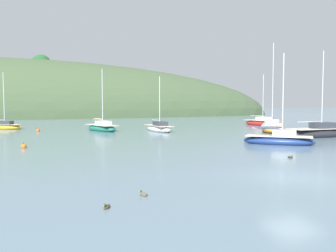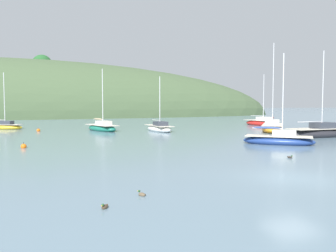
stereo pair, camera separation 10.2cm
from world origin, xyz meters
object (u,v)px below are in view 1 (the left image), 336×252
sailboat_blue_center (319,133)px  sailboat_navy_dinghy (279,140)px  sailboat_cream_ketch (3,127)px  mooring_buoy_channel (24,147)px  sailboat_teal_outer (102,128)px  duck_trailing (107,207)px  sailboat_red_portside (261,123)px  duck_straggler (143,194)px  sailboat_white_near (272,128)px  duck_lone_right (290,157)px  mooring_buoy_inner (38,130)px  sailboat_yellow_far (159,128)px

sailboat_blue_center → sailboat_navy_dinghy: size_ratio=1.16×
sailboat_blue_center → sailboat_cream_ketch: size_ratio=1.18×
mooring_buoy_channel → sailboat_teal_outer: bearing=63.4°
duck_trailing → sailboat_red_portside: bearing=51.9°
sailboat_blue_center → duck_trailing: bearing=-142.5°
duck_straggler → mooring_buoy_channel: bearing=108.7°
sailboat_white_near → mooring_buoy_channel: (-27.93, -8.40, -0.32)m
mooring_buoy_channel → duck_lone_right: (16.80, -10.43, -0.07)m
mooring_buoy_inner → mooring_buoy_channel: (-0.20, -17.04, 0.00)m
mooring_buoy_inner → duck_lone_right: bearing=-58.9°
sailboat_yellow_far → sailboat_navy_dinghy: bearing=-70.0°
sailboat_yellow_far → duck_lone_right: bearing=-84.7°
duck_lone_right → duck_trailing: (-12.69, -7.46, 0.00)m
sailboat_navy_dinghy → sailboat_cream_ketch: sailboat_navy_dinghy is taller
sailboat_red_portside → mooring_buoy_inner: (-32.93, -2.11, -0.28)m
sailboat_white_near → duck_trailing: 35.48m
sailboat_cream_ketch → mooring_buoy_channel: (4.50, -22.42, -0.22)m
sailboat_cream_ketch → duck_straggler: 40.40m
sailboat_navy_dinghy → mooring_buoy_inner: sailboat_navy_dinghy is taller
sailboat_white_near → mooring_buoy_inner: 29.05m
sailboat_red_portside → duck_straggler: size_ratio=20.58×
sailboat_red_portside → mooring_buoy_inner: bearing=-176.3°
mooring_buoy_channel → duck_straggler: 17.61m
sailboat_cream_ketch → duck_trailing: sailboat_cream_ketch is taller
duck_trailing → sailboat_blue_center: bearing=37.5°
sailboat_yellow_far → sailboat_red_portside: (18.51, 6.26, 0.04)m
sailboat_cream_ketch → mooring_buoy_channel: bearing=-78.7°
mooring_buoy_inner → sailboat_navy_dinghy: bearing=-45.3°
sailboat_blue_center → sailboat_cream_ketch: (-33.04, 21.60, -0.10)m
sailboat_white_near → mooring_buoy_channel: sailboat_white_near is taller
sailboat_blue_center → sailboat_cream_ketch: 39.47m
mooring_buoy_inner → duck_trailing: (3.91, -34.93, -0.07)m
sailboat_blue_center → mooring_buoy_channel: sailboat_blue_center is taller
sailboat_cream_ketch → duck_trailing: 41.22m
sailboat_teal_outer → duck_trailing: 33.86m
sailboat_blue_center → sailboat_teal_outer: sailboat_blue_center is taller
sailboat_yellow_far → duck_trailing: sailboat_yellow_far is taller
duck_lone_right → sailboat_red_portside: bearing=61.1°
sailboat_white_near → sailboat_teal_outer: size_ratio=1.38×
sailboat_cream_ketch → duck_lone_right: sailboat_cream_ketch is taller
sailboat_cream_ketch → sailboat_yellow_far: bearing=-26.5°
mooring_buoy_inner → sailboat_teal_outer: bearing=-9.5°
mooring_buoy_channel → duck_straggler: bearing=-71.3°
sailboat_teal_outer → duck_lone_right: sailboat_teal_outer is taller
sailboat_red_portside → duck_straggler: sailboat_red_portside is taller
sailboat_white_near → sailboat_teal_outer: (-20.05, 7.36, -0.06)m
sailboat_blue_center → mooring_buoy_channel: 28.55m
mooring_buoy_channel → sailboat_white_near: bearing=16.7°
duck_straggler → sailboat_cream_ketch: bearing=104.6°
sailboat_navy_dinghy → mooring_buoy_inner: 29.06m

